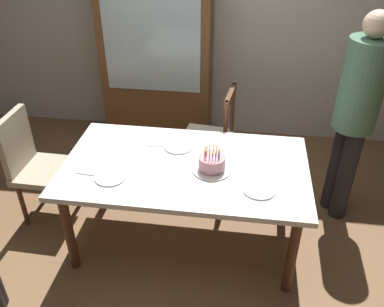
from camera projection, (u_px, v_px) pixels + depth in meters
The scene contains 13 objects.
ground at pixel (186, 238), 3.34m from camera, with size 6.40×6.40×0.00m, color brown.
back_wall at pixel (212, 16), 4.16m from camera, with size 6.40×0.10×2.60m, color beige.
dining_table at pixel (185, 173), 2.99m from camera, with size 1.76×1.00×0.73m.
birthday_cake at pixel (212, 164), 2.86m from camera, with size 0.28×0.28×0.18m.
plate_near_celebrant at pixel (111, 177), 2.81m from camera, with size 0.22×0.22×0.01m, color white.
plate_far_side at pixel (178, 146), 3.14m from camera, with size 0.22×0.22×0.01m, color white.
plate_near_guest at pixel (259, 189), 2.69m from camera, with size 0.22×0.22×0.01m, color white.
fork_near_celebrant at pixel (89, 174), 2.84m from camera, with size 0.18×0.02×0.01m, color silver.
fork_far_side at pixel (157, 146), 3.14m from camera, with size 0.18×0.02×0.01m, color silver.
chair_spindle_back at pixel (210, 139), 3.75m from camera, with size 0.49×0.49×0.95m.
chair_upholstered at pixel (34, 162), 3.32m from camera, with size 0.45×0.45×0.95m.
person_guest at pixel (356, 110), 3.10m from camera, with size 0.32×0.32×1.73m.
china_cabinet at pixel (157, 56), 4.17m from camera, with size 1.10×0.45×1.90m.
Camera 1 is at (0.38, -2.39, 2.41)m, focal length 38.28 mm.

